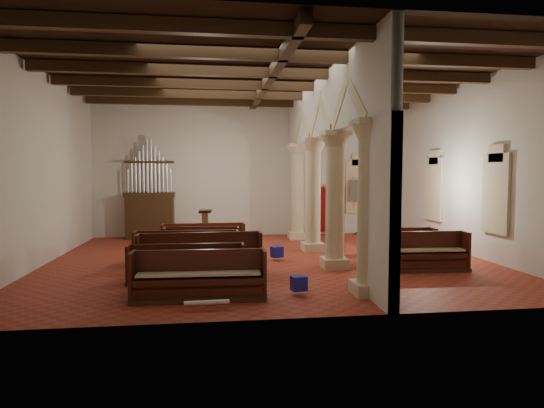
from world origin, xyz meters
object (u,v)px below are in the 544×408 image
(nave_pew_0, at_px, (199,284))
(aisle_pew_0, at_px, (428,257))
(processional_banner, at_px, (357,216))
(lectern, at_px, (205,227))
(pipe_organ, at_px, (150,207))

(nave_pew_0, height_order, aisle_pew_0, aisle_pew_0)
(processional_banner, relative_size, nave_pew_0, 0.90)
(lectern, relative_size, aisle_pew_0, 0.56)
(nave_pew_0, distance_m, aisle_pew_0, 6.90)
(processional_banner, xyz_separation_m, aisle_pew_0, (-0.37, -7.68, -0.46))
(lectern, xyz_separation_m, processional_banner, (6.92, 0.55, 0.30))
(lectern, height_order, aisle_pew_0, lectern)
(pipe_organ, xyz_separation_m, lectern, (2.35, -0.55, -0.83))
(aisle_pew_0, bearing_deg, pipe_organ, 141.77)
(lectern, distance_m, nave_pew_0, 9.36)
(pipe_organ, distance_m, lectern, 2.56)
(lectern, height_order, nave_pew_0, lectern)
(nave_pew_0, bearing_deg, pipe_organ, 105.03)
(pipe_organ, xyz_separation_m, processional_banner, (9.28, -0.01, -0.53))
(pipe_organ, relative_size, aisle_pew_0, 1.88)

